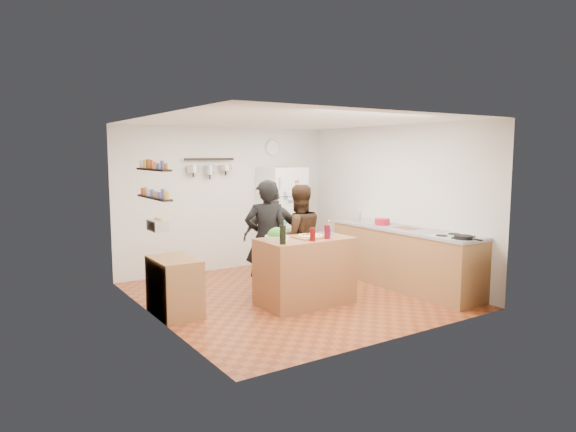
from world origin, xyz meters
TOP-DOWN VIEW (x-y plane):
  - room_shell at (0.00, 0.39)m, footprint 4.20×4.20m
  - prep_island at (-0.08, -0.45)m, footprint 1.25×0.72m
  - pizza_board at (0.00, -0.47)m, footprint 0.42×0.34m
  - pizza at (0.00, -0.47)m, footprint 0.34×0.34m
  - salad_bowl at (-0.50, -0.40)m, footprint 0.31×0.31m
  - wine_bottle at (-0.58, -0.67)m, footprint 0.08×0.08m
  - wine_glass_near at (-0.13, -0.69)m, footprint 0.07×0.07m
  - wine_glass_far at (0.14, -0.65)m, footprint 0.08×0.08m
  - pepper_mill at (0.37, -0.40)m, footprint 0.05×0.05m
  - salt_canister at (0.22, -0.57)m, footprint 0.07×0.07m
  - person_left at (-0.35, 0.12)m, footprint 0.72×0.60m
  - person_center at (0.19, 0.11)m, footprint 0.91×0.79m
  - person_back at (0.03, 0.55)m, footprint 0.99×0.73m
  - counter_run at (1.70, -0.55)m, footprint 0.63×2.63m
  - stove_top at (1.70, -1.50)m, footprint 0.60×0.62m
  - skillet at (1.60, -1.71)m, footprint 0.24×0.24m
  - sink at (1.70, 0.30)m, footprint 0.50×0.80m
  - cutting_board at (1.70, -0.59)m, footprint 0.30×0.40m
  - red_bowl at (1.65, -0.11)m, footprint 0.24×0.24m
  - fridge at (0.95, 1.75)m, footprint 0.70×0.68m
  - wall_clock at (0.95, 2.08)m, footprint 0.30×0.03m
  - spice_shelf_lower at (-1.93, 0.20)m, footprint 0.12×1.00m
  - spice_shelf_upper at (-1.93, 0.20)m, footprint 0.12×1.00m
  - produce_basket at (-1.90, 0.20)m, footprint 0.18×0.35m
  - side_table at (-1.74, 0.08)m, footprint 0.50×0.80m
  - pot_rack at (-0.35, 2.00)m, footprint 0.90×0.04m

SIDE VIEW (x-z plane):
  - side_table at x=-1.74m, z-range 0.00..0.73m
  - counter_run at x=1.70m, z-range 0.00..0.90m
  - prep_island at x=-0.08m, z-range 0.00..0.91m
  - person_back at x=0.03m, z-range 0.00..1.57m
  - person_center at x=0.19m, z-range 0.00..1.60m
  - person_left at x=-0.35m, z-range 0.00..1.69m
  - fridge at x=0.95m, z-range 0.00..1.80m
  - stove_top at x=1.70m, z-range 0.90..0.92m
  - cutting_board at x=1.70m, z-range 0.90..0.92m
  - sink at x=1.70m, z-range 0.90..0.93m
  - pizza_board at x=0.00m, z-range 0.91..0.93m
  - pizza at x=0.00m, z-range 0.93..0.95m
  - salad_bowl at x=-0.50m, z-range 0.91..0.97m
  - skillet at x=1.60m, z-range 0.92..0.97m
  - salt_canister at x=0.22m, z-range 0.91..1.03m
  - red_bowl at x=1.65m, z-range 0.92..1.02m
  - pepper_mill at x=0.37m, z-range 0.91..1.08m
  - wine_glass_near at x=-0.13m, z-range 0.91..1.09m
  - wine_glass_far at x=0.14m, z-range 0.91..1.10m
  - wine_bottle at x=-0.58m, z-range 0.91..1.15m
  - produce_basket at x=-1.90m, z-range 1.08..1.22m
  - room_shell at x=0.00m, z-range -0.85..3.35m
  - spice_shelf_lower at x=-1.93m, z-range 1.49..1.51m
  - spice_shelf_upper at x=-1.93m, z-range 1.84..1.86m
  - pot_rack at x=-0.35m, z-range 1.93..1.97m
  - wall_clock at x=0.95m, z-range 2.00..2.30m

